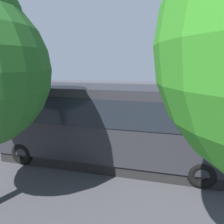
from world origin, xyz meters
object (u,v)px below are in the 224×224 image
(spectator_left, at_px, (137,121))
(spectator_right, at_px, (95,119))
(tour_bus, at_px, (110,125))
(parked_motorcycle_dark, at_px, (90,134))
(stunt_motorcycle, at_px, (90,110))
(traffic_cone, at_px, (115,119))
(spectator_far_right, at_px, (77,118))
(spectator_far_left, at_px, (160,122))
(parked_motorcycle_silver, at_px, (171,139))
(spectator_centre, at_px, (120,121))

(spectator_left, distance_m, spectator_right, 2.38)
(tour_bus, height_order, parked_motorcycle_dark, tour_bus)
(stunt_motorcycle, distance_m, traffic_cone, 2.47)
(spectator_far_right, bearing_deg, spectator_far_left, 178.79)
(tour_bus, relative_size, parked_motorcycle_silver, 4.90)
(spectator_far_right, distance_m, stunt_motorcycle, 4.07)
(tour_bus, height_order, spectator_centre, tour_bus)
(spectator_centre, relative_size, parked_motorcycle_silver, 0.87)
(spectator_centre, xyz_separation_m, spectator_right, (1.43, -0.13, -0.03))
(spectator_right, xyz_separation_m, traffic_cone, (-0.57, -2.95, -0.73))
(parked_motorcycle_dark, bearing_deg, spectator_far_right, -42.81)
(spectator_far_left, bearing_deg, parked_motorcycle_silver, 122.19)
(spectator_far_left, relative_size, spectator_far_right, 0.99)
(spectator_far_right, xyz_separation_m, stunt_motorcycle, (0.43, -4.02, -0.46))
(spectator_far_right, bearing_deg, traffic_cone, -121.14)
(parked_motorcycle_dark, height_order, traffic_cone, parked_motorcycle_dark)
(tour_bus, relative_size, traffic_cone, 15.96)
(spectator_far_right, distance_m, traffic_cone, 3.42)
(tour_bus, xyz_separation_m, parked_motorcycle_silver, (-2.69, -2.08, -1.16))
(spectator_right, bearing_deg, stunt_motorcycle, -69.07)
(spectator_far_right, xyz_separation_m, traffic_cone, (-1.72, -2.85, -0.77))
(spectator_far_right, bearing_deg, spectator_left, -179.62)
(spectator_left, bearing_deg, tour_bus, 73.16)
(spectator_centre, distance_m, stunt_motorcycle, 5.23)
(spectator_left, distance_m, parked_motorcycle_silver, 2.09)
(spectator_far_left, xyz_separation_m, parked_motorcycle_dark, (3.68, 0.89, -0.58))
(spectator_far_left, xyz_separation_m, spectator_centre, (2.17, 0.13, 0.01))
(spectator_far_left, relative_size, stunt_motorcycle, 0.88)
(spectator_far_left, relative_size, spectator_centre, 0.99)
(spectator_far_left, bearing_deg, tour_bus, 53.79)
(tour_bus, xyz_separation_m, spectator_far_left, (-2.15, -2.93, -0.58))
(spectator_far_left, distance_m, spectator_centre, 2.18)
(parked_motorcycle_silver, height_order, parked_motorcycle_dark, same)
(spectator_centre, height_order, spectator_far_right, spectator_far_right)
(spectator_right, bearing_deg, tour_bus, 116.36)
(spectator_left, distance_m, spectator_far_right, 3.53)
(spectator_far_left, relative_size, parked_motorcycle_dark, 0.86)
(spectator_far_right, bearing_deg, parked_motorcycle_silver, 169.74)
(traffic_cone, bearing_deg, spectator_far_left, 135.73)
(tour_bus, distance_m, spectator_far_left, 3.68)
(tour_bus, xyz_separation_m, spectator_left, (-0.93, -3.06, -0.63))
(spectator_right, relative_size, parked_motorcycle_dark, 0.85)
(parked_motorcycle_silver, distance_m, stunt_motorcycle, 7.58)
(spectator_left, relative_size, parked_motorcycle_silver, 0.83)
(tour_bus, bearing_deg, spectator_far_left, -126.21)
(parked_motorcycle_silver, bearing_deg, spectator_far_left, -57.81)
(stunt_motorcycle, bearing_deg, spectator_centre, 125.26)
(stunt_motorcycle, bearing_deg, traffic_cone, 151.38)
(parked_motorcycle_dark, bearing_deg, spectator_far_left, -166.47)
(stunt_motorcycle, bearing_deg, tour_bus, 113.24)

